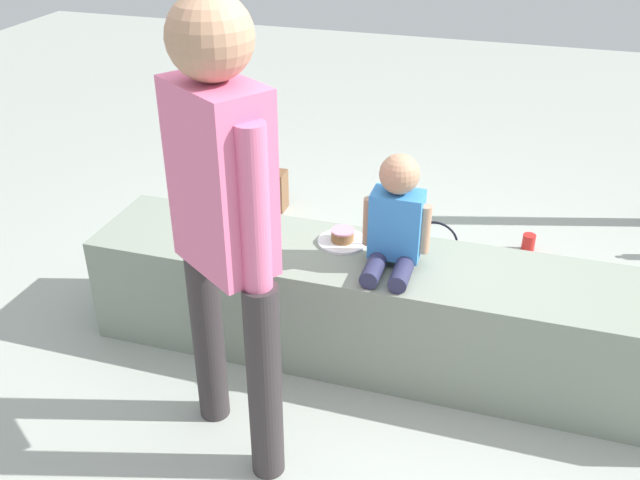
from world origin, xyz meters
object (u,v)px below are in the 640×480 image
(water_bottle_near_gift, at_px, (623,326))
(handbag_brown_canvas, at_px, (264,188))
(cake_plate, at_px, (343,238))
(adult_standing, at_px, (223,208))
(handbag_black_leather, at_px, (433,259))
(child_seated, at_px, (396,219))
(party_cup_red, at_px, (528,243))
(cake_box_white, at_px, (266,257))
(gift_bag, at_px, (400,216))

(water_bottle_near_gift, bearing_deg, handbag_brown_canvas, 158.51)
(handbag_brown_canvas, bearing_deg, cake_plate, -54.12)
(adult_standing, xyz_separation_m, handbag_black_leather, (0.53, 1.38, -0.90))
(water_bottle_near_gift, xyz_separation_m, handbag_black_leather, (-0.93, 0.30, 0.02))
(child_seated, distance_m, party_cup_red, 1.47)
(child_seated, xyz_separation_m, cake_box_white, (-0.81, 0.58, -0.65))
(child_seated, relative_size, cake_box_white, 1.53)
(handbag_black_leather, distance_m, handbag_brown_canvas, 1.27)
(cake_plate, distance_m, water_bottle_near_gift, 1.37)
(adult_standing, relative_size, water_bottle_near_gift, 8.16)
(gift_bag, height_order, handbag_brown_canvas, handbag_brown_canvas)
(child_seated, distance_m, handbag_brown_canvas, 1.76)
(water_bottle_near_gift, height_order, handbag_brown_canvas, handbag_brown_canvas)
(cake_box_white, distance_m, handbag_brown_canvas, 0.74)
(cake_plate, relative_size, party_cup_red, 2.24)
(cake_plate, relative_size, handbag_black_leather, 0.66)
(cake_plate, bearing_deg, party_cup_red, 52.99)
(cake_box_white, height_order, handbag_brown_canvas, handbag_brown_canvas)
(gift_bag, relative_size, handbag_brown_canvas, 0.85)
(cake_plate, xyz_separation_m, cake_box_white, (-0.55, 0.46, -0.46))
(gift_bag, bearing_deg, adult_standing, -98.63)
(party_cup_red, relative_size, handbag_black_leather, 0.29)
(adult_standing, bearing_deg, handbag_black_leather, 69.13)
(child_seated, xyz_separation_m, cake_plate, (-0.25, 0.11, -0.19))
(cake_plate, height_order, cake_box_white, cake_plate)
(handbag_black_leather, bearing_deg, child_seated, -96.14)
(water_bottle_near_gift, bearing_deg, adult_standing, -143.49)
(child_seated, relative_size, water_bottle_near_gift, 2.34)
(party_cup_red, relative_size, handbag_brown_canvas, 0.28)
(gift_bag, xyz_separation_m, cake_box_white, (-0.63, -0.56, -0.07))
(party_cup_red, xyz_separation_m, handbag_black_leather, (-0.48, -0.45, 0.07))
(adult_standing, distance_m, cake_plate, 0.92)
(cake_plate, distance_m, party_cup_red, 1.43)
(adult_standing, height_order, handbag_black_leather, adult_standing)
(adult_standing, bearing_deg, gift_bag, 81.37)
(water_bottle_near_gift, bearing_deg, handbag_black_leather, 161.99)
(cake_plate, relative_size, water_bottle_near_gift, 1.09)
(cake_box_white, bearing_deg, party_cup_red, 24.18)
(child_seated, xyz_separation_m, party_cup_red, (0.56, 1.19, -0.67))
(child_seated, height_order, adult_standing, adult_standing)
(adult_standing, relative_size, cake_box_white, 5.32)
(adult_standing, relative_size, party_cup_red, 16.83)
(child_seated, xyz_separation_m, gift_bag, (-0.18, 1.14, -0.59))
(adult_standing, bearing_deg, handbag_brown_canvas, 108.37)
(party_cup_red, distance_m, handbag_black_leather, 0.66)
(child_seated, bearing_deg, handbag_brown_canvas, 130.60)
(child_seated, height_order, party_cup_red, child_seated)
(party_cup_red, bearing_deg, cake_plate, -127.01)
(cake_box_white, bearing_deg, child_seated, -35.57)
(adult_standing, distance_m, handbag_brown_canvas, 2.19)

